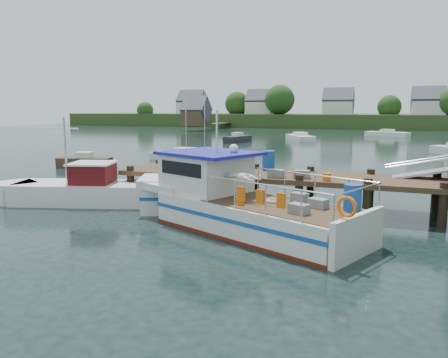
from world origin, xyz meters
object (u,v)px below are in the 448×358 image
(moored_far, at_px, (387,134))
(moored_e, at_px, (238,139))
(work_boat, at_px, (76,190))
(lobster_boat, at_px, (231,202))
(moored_d, at_px, (300,137))
(dock, at_px, (428,159))
(moored_rowboat, at_px, (85,162))
(moored_a, at_px, (185,156))

(moored_far, relative_size, moored_e, 1.43)
(work_boat, bearing_deg, moored_e, 80.76)
(work_boat, height_order, moored_e, work_boat)
(lobster_boat, xyz_separation_m, moored_d, (-5.69, 42.73, -0.48))
(dock, xyz_separation_m, moored_e, (-18.77, 33.28, -1.80))
(lobster_boat, height_order, moored_rowboat, lobster_boat)
(lobster_boat, bearing_deg, moored_e, 131.97)
(moored_far, distance_m, moored_a, 41.19)
(moored_d, distance_m, moored_e, 8.81)
(moored_far, bearing_deg, work_boat, -95.36)
(lobster_boat, height_order, work_boat, lobster_boat)
(dock, bearing_deg, lobster_boat, -150.57)
(dock, height_order, moored_e, dock)
(work_boat, xyz_separation_m, moored_d, (1.94, 41.50, -0.20))
(dock, relative_size, moored_rowboat, 4.25)
(work_boat, relative_size, moored_rowboat, 1.82)
(moored_rowboat, height_order, moored_far, moored_rowboat)
(dock, relative_size, work_boat, 2.33)
(lobster_boat, bearing_deg, moored_d, 121.12)
(dock, distance_m, moored_d, 40.97)
(dock, height_order, moored_rowboat, dock)
(work_boat, bearing_deg, moored_far, 60.34)
(lobster_boat, xyz_separation_m, moored_rowboat, (-14.97, 11.14, -0.47))
(work_boat, distance_m, moored_rowboat, 12.33)
(moored_rowboat, height_order, moored_e, moored_e)
(moored_far, bearing_deg, dock, -80.69)
(lobster_boat, relative_size, moored_a, 1.75)
(moored_rowboat, distance_m, moored_a, 7.89)
(moored_a, relative_size, moored_d, 0.84)
(dock, xyz_separation_m, work_boat, (-14.09, -2.41, -1.65))
(work_boat, xyz_separation_m, moored_rowboat, (-7.33, 9.90, -0.20))
(lobster_boat, distance_m, moored_e, 38.93)
(lobster_boat, bearing_deg, moored_a, 143.73)
(work_boat, distance_m, moored_a, 16.30)
(moored_rowboat, distance_m, moored_d, 32.93)
(lobster_boat, relative_size, moored_far, 1.48)
(moored_a, distance_m, moored_e, 19.71)
(moored_rowboat, bearing_deg, moored_far, 80.54)
(moored_rowboat, xyz_separation_m, moored_e, (2.66, 25.79, 0.05))
(lobster_boat, xyz_separation_m, moored_far, (4.89, 55.71, -0.48))
(dock, bearing_deg, moored_far, 91.72)
(work_boat, xyz_separation_m, moored_far, (12.52, 54.48, -0.21))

